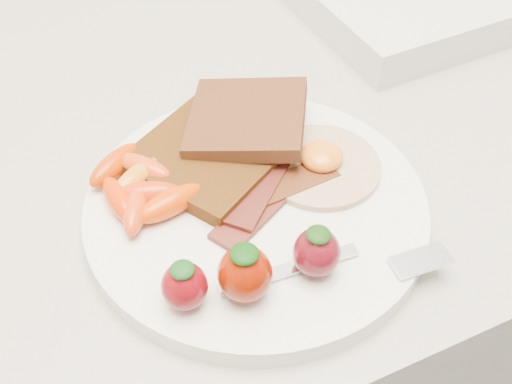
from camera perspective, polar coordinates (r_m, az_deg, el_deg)
name	(u,v)px	position (r m, az deg, el deg)	size (l,w,h in m)	color
counter	(208,362)	(0.96, -4.32, -14.86)	(2.00, 0.60, 0.90)	gray
plate	(256,209)	(0.51, 0.00, -1.48)	(0.27, 0.27, 0.02)	white
toast_lower	(208,156)	(0.53, -4.31, 3.20)	(0.11, 0.11, 0.01)	black
toast_upper	(247,118)	(0.54, -0.81, 6.56)	(0.10, 0.10, 0.01)	#472111
fried_egg	(321,163)	(0.53, 5.79, 2.56)	(0.12, 0.12, 0.02)	beige
bacon_strips	(267,192)	(0.50, 1.02, 0.04)	(0.12, 0.10, 0.01)	#4A190E
baby_carrots	(139,188)	(0.51, -10.40, 0.37)	(0.09, 0.10, 0.02)	orange
strawberries	(252,270)	(0.43, -0.37, -6.91)	(0.13, 0.04, 0.05)	#69060C
fork	(350,265)	(0.46, 8.31, -6.45)	(0.16, 0.05, 0.00)	silver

